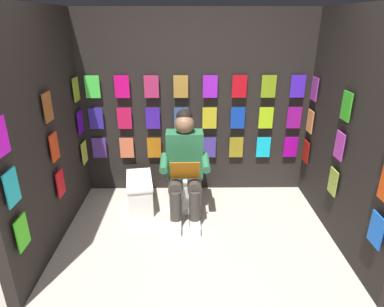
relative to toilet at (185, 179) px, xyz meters
name	(u,v)px	position (x,y,z in m)	size (l,w,h in m)	color
display_wall_back	(195,106)	(-0.13, -0.44, 0.77)	(2.84, 0.14, 2.20)	black
display_wall_left	(351,132)	(-1.55, 0.60, 0.77)	(0.14, 1.98, 2.20)	black
display_wall_right	(43,133)	(1.29, 0.60, 0.77)	(0.14, 1.98, 2.20)	black
toilet	(185,179)	(0.00, 0.00, 0.00)	(0.41, 0.56, 0.77)	white
person_reading	(185,165)	(0.00, 0.23, 0.27)	(0.53, 0.69, 1.19)	#286B42
comic_longbox_near	(140,192)	(0.53, 0.05, -0.15)	(0.38, 0.63, 0.35)	white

